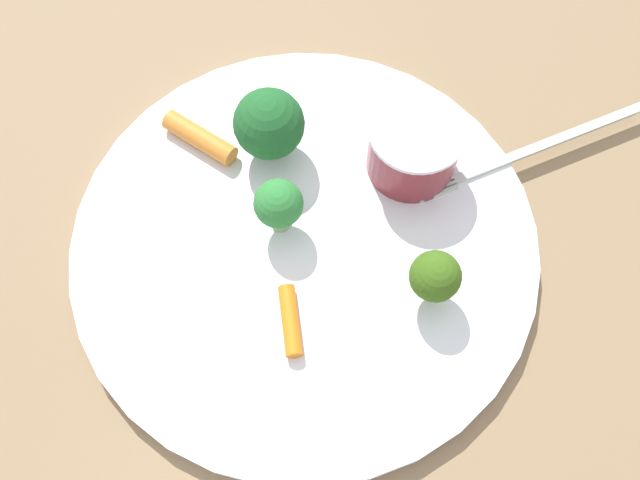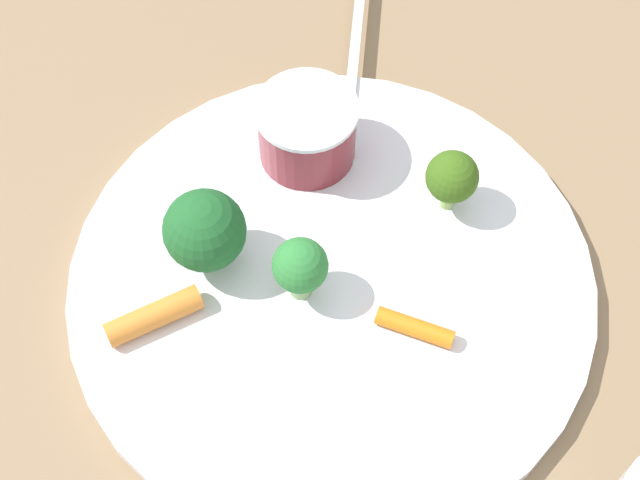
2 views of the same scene
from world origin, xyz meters
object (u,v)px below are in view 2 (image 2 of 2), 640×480
object	(u,v)px
plate	(332,283)
broccoli_floret_0	(300,267)
carrot_stick_1	(415,327)
carrot_stick_0	(154,316)
broccoli_floret_2	(452,178)
broccoli_floret_1	(205,231)
sauce_cup	(307,131)
fork	(354,55)

from	to	relation	value
plate	broccoli_floret_0	distance (m)	0.04
broccoli_floret_0	carrot_stick_1	world-z (taller)	broccoli_floret_0
plate	carrot_stick_0	size ratio (longest dim) A/B	5.53
carrot_stick_0	broccoli_floret_0	bearing A→B (deg)	-50.69
broccoli_floret_0	carrot_stick_1	xyz separation A→B (m)	(0.00, -0.07, -0.02)
broccoli_floret_0	broccoli_floret_2	size ratio (longest dim) A/B	1.00
plate	broccoli_floret_1	size ratio (longest dim) A/B	5.51
sauce_cup	carrot_stick_0	bearing A→B (deg)	169.93
broccoli_floret_2	carrot_stick_1	bearing A→B (deg)	-170.17
broccoli_floret_2	broccoli_floret_1	bearing A→B (deg)	130.81
sauce_cup	broccoli_floret_0	xyz separation A→B (m)	(-0.09, -0.04, 0.00)
plate	carrot_stick_0	world-z (taller)	carrot_stick_0
plate	carrot_stick_0	xyz separation A→B (m)	(-0.07, 0.08, 0.01)
broccoli_floret_0	broccoli_floret_2	distance (m)	0.10
sauce_cup	broccoli_floret_2	bearing A→B (deg)	-89.06
fork	carrot_stick_1	bearing A→B (deg)	-146.07
sauce_cup	carrot_stick_0	world-z (taller)	sauce_cup
fork	broccoli_floret_1	bearing A→B (deg)	176.40
carrot_stick_1	fork	xyz separation A→B (m)	(0.17, 0.11, -0.00)
broccoli_floret_0	fork	world-z (taller)	broccoli_floret_0
plate	broccoli_floret_1	world-z (taller)	broccoli_floret_1
broccoli_floret_0	broccoli_floret_2	bearing A→B (deg)	-30.36
sauce_cup	carrot_stick_0	distance (m)	0.14
plate	carrot_stick_0	bearing A→B (deg)	131.46
sauce_cup	broccoli_floret_1	distance (m)	0.09
broccoli_floret_1	broccoli_floret_2	world-z (taller)	broccoli_floret_1
broccoli_floret_2	fork	world-z (taller)	broccoli_floret_2
plate	carrot_stick_1	bearing A→B (deg)	-101.30
fork	broccoli_floret_0	bearing A→B (deg)	-165.21
carrot_stick_0	broccoli_floret_1	bearing A→B (deg)	-9.19
plate	broccoli_floret_2	distance (m)	0.09
sauce_cup	broccoli_floret_1	bearing A→B (deg)	169.47
broccoli_floret_1	carrot_stick_1	xyz separation A→B (m)	(0.01, -0.12, -0.03)
broccoli_floret_0	fork	distance (m)	0.18
broccoli_floret_0	broccoli_floret_1	distance (m)	0.06
sauce_cup	carrot_stick_1	size ratio (longest dim) A/B	1.41
plate	broccoli_floret_1	xyz separation A→B (m)	(-0.02, 0.07, 0.04)
plate	broccoli_floret_2	bearing A→B (deg)	-28.37
carrot_stick_0	plate	bearing A→B (deg)	-48.54
sauce_cup	broccoli_floret_0	world-z (taller)	same
broccoli_floret_1	carrot_stick_1	size ratio (longest dim) A/B	1.25
broccoli_floret_0	broccoli_floret_1	size ratio (longest dim) A/B	0.81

